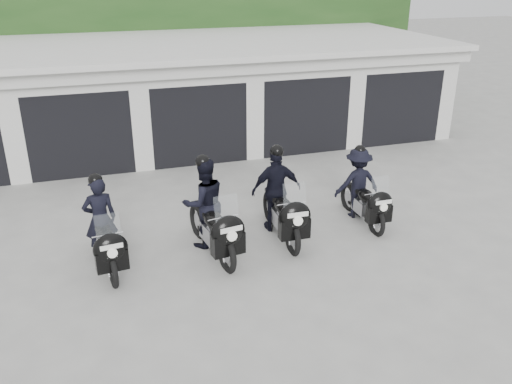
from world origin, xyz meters
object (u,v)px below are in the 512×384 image
object	(u,v)px
police_bike_c	(279,197)
police_bike_d	(361,188)
police_bike_b	(208,211)
police_bike_a	(103,231)

from	to	relation	value
police_bike_c	police_bike_d	world-z (taller)	police_bike_c
police_bike_d	police_bike_c	bearing A→B (deg)	-176.30
police_bike_b	police_bike_c	size ratio (longest dim) A/B	1.01
police_bike_a	police_bike_b	bearing A→B (deg)	-4.71
police_bike_b	police_bike_c	world-z (taller)	police_bike_b
police_bike_a	police_bike_c	world-z (taller)	police_bike_c
police_bike_a	police_bike_c	size ratio (longest dim) A/B	0.93
police_bike_c	police_bike_d	size ratio (longest dim) A/B	1.13
police_bike_c	police_bike_a	bearing A→B (deg)	-173.79
police_bike_b	police_bike_d	world-z (taller)	police_bike_b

